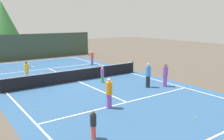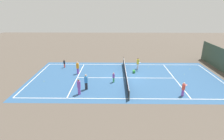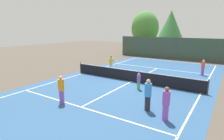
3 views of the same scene
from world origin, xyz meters
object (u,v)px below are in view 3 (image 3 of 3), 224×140
at_px(player_0, 111,64).
at_px(ball_crate, 120,74).
at_px(player_5, 148,95).
at_px(player_4, 61,89).
at_px(tennis_ball_5, 152,64).
at_px(tennis_ball_4, 110,66).
at_px(player_1, 139,81).
at_px(tennis_ball_3, 113,68).
at_px(tennis_ball_2, 50,86).
at_px(tennis_ball_7, 141,61).
at_px(tennis_ball_6, 146,60).
at_px(tennis_ball_8, 124,63).
at_px(player_6, 203,67).
at_px(player_3, 166,103).
at_px(tennis_ball_1, 146,74).

xyz_separation_m(player_0, ball_crate, (1.57, -0.71, -0.71)).
distance_m(player_0, player_5, 9.56).
xyz_separation_m(player_4, tennis_ball_5, (0.09, 14.76, -0.86)).
relative_size(player_0, tennis_ball_4, 26.09).
relative_size(player_1, tennis_ball_3, 19.34).
relative_size(tennis_ball_2, tennis_ball_7, 1.00).
bearing_deg(tennis_ball_7, tennis_ball_2, -95.01).
xyz_separation_m(tennis_ball_6, tennis_ball_7, (-0.35, -0.87, 0.00)).
bearing_deg(tennis_ball_8, player_0, -74.76).
bearing_deg(ball_crate, tennis_ball_3, 135.28).
xyz_separation_m(player_6, tennis_ball_6, (-8.01, 4.98, -0.77)).
distance_m(player_3, tennis_ball_8, 15.88).
relative_size(ball_crate, tennis_ball_3, 6.85).
distance_m(player_4, tennis_ball_4, 11.98).
relative_size(player_1, tennis_ball_1, 19.34).
relative_size(player_4, tennis_ball_3, 26.36).
height_order(player_6, tennis_ball_4, player_6).
relative_size(ball_crate, tennis_ball_2, 6.85).
distance_m(tennis_ball_1, tennis_ball_6, 8.48).
height_order(player_6, tennis_ball_1, player_6).
xyz_separation_m(player_6, tennis_ball_5, (-6.11, 2.45, -0.77)).
height_order(ball_crate, tennis_ball_5, ball_crate).
distance_m(tennis_ball_6, tennis_ball_7, 0.94).
bearing_deg(tennis_ball_5, player_5, -69.83).
bearing_deg(tennis_ball_2, player_1, 26.52).
distance_m(tennis_ball_1, tennis_ball_3, 4.60).
relative_size(tennis_ball_3, tennis_ball_4, 1.00).
bearing_deg(tennis_ball_5, tennis_ball_1, -74.42).
bearing_deg(tennis_ball_1, tennis_ball_7, 118.24).
bearing_deg(tennis_ball_8, tennis_ball_6, 62.56).
bearing_deg(player_1, player_0, 143.53).
bearing_deg(tennis_ball_5, tennis_ball_6, 126.85).
xyz_separation_m(ball_crate, tennis_ball_7, (-1.69, 8.56, -0.15)).
bearing_deg(tennis_ball_8, tennis_ball_2, -89.61).
xyz_separation_m(tennis_ball_2, tennis_ball_3, (0.46, 8.47, 0.00)).
height_order(player_4, tennis_ball_2, player_4).
bearing_deg(tennis_ball_8, tennis_ball_3, -81.55).
bearing_deg(tennis_ball_7, player_4, -82.51).
bearing_deg(tennis_ball_1, tennis_ball_4, 162.50).
distance_m(player_4, ball_crate, 7.90).
height_order(tennis_ball_1, tennis_ball_6, same).
bearing_deg(tennis_ball_7, tennis_ball_4, -109.71).
distance_m(tennis_ball_3, tennis_ball_7, 6.13).
xyz_separation_m(player_5, tennis_ball_7, (-6.97, 14.52, -0.90)).
xyz_separation_m(player_3, player_5, (-1.19, 0.58, 0.03)).
xyz_separation_m(player_4, player_5, (4.81, 1.90, 0.04)).
xyz_separation_m(player_1, player_3, (3.19, -3.67, 0.24)).
relative_size(player_0, tennis_ball_2, 26.09).
height_order(tennis_ball_4, tennis_ball_8, same).
bearing_deg(player_6, player_5, -97.61).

